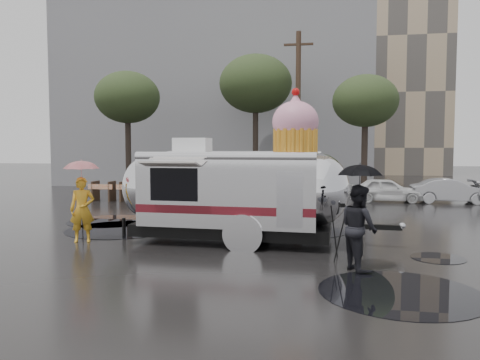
% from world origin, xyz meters
% --- Properties ---
extents(ground, '(120.00, 120.00, 0.00)m').
position_xyz_m(ground, '(0.00, 0.00, 0.00)').
color(ground, black).
rests_on(ground, ground).
extents(puddles, '(12.66, 10.02, 0.01)m').
position_xyz_m(puddles, '(0.27, 1.49, 0.01)').
color(puddles, black).
rests_on(puddles, ground).
extents(grey_building, '(22.00, 12.00, 13.00)m').
position_xyz_m(grey_building, '(-4.00, 24.00, 6.50)').
color(grey_building, slate).
rests_on(grey_building, ground).
extents(utility_pole, '(1.60, 0.28, 9.00)m').
position_xyz_m(utility_pole, '(2.50, 14.00, 4.62)').
color(utility_pole, '#473323').
rests_on(utility_pole, ground).
extents(tree_left, '(3.64, 3.64, 6.95)m').
position_xyz_m(tree_left, '(-7.00, 13.00, 5.48)').
color(tree_left, '#382D26').
rests_on(tree_left, ground).
extents(tree_mid, '(4.20, 4.20, 8.03)m').
position_xyz_m(tree_mid, '(0.00, 15.00, 6.34)').
color(tree_mid, '#382D26').
rests_on(tree_mid, ground).
extents(tree_right, '(3.36, 3.36, 6.42)m').
position_xyz_m(tree_right, '(6.00, 13.00, 5.06)').
color(tree_right, '#382D26').
rests_on(tree_right, ground).
extents(barricade_row, '(4.30, 0.80, 1.00)m').
position_xyz_m(barricade_row, '(-5.55, 9.96, 0.52)').
color(barricade_row, '#473323').
rests_on(barricade_row, ground).
extents(airstream_trailer, '(8.24, 3.21, 4.43)m').
position_xyz_m(airstream_trailer, '(1.47, 1.14, 1.56)').
color(airstream_trailer, silver).
rests_on(airstream_trailer, ground).
extents(person_left, '(0.79, 0.66, 1.87)m').
position_xyz_m(person_left, '(-2.86, 0.26, 0.93)').
color(person_left, gold).
rests_on(person_left, ground).
extents(umbrella_pink, '(1.20, 1.20, 2.37)m').
position_xyz_m(umbrella_pink, '(-2.86, 0.26, 1.96)').
color(umbrella_pink, pink).
rests_on(umbrella_pink, ground).
extents(person_right, '(0.85, 1.04, 1.90)m').
position_xyz_m(person_right, '(4.71, -1.52, 0.95)').
color(person_right, black).
rests_on(person_right, ground).
extents(umbrella_black, '(1.21, 1.21, 2.38)m').
position_xyz_m(umbrella_black, '(4.71, -1.52, 1.96)').
color(umbrella_black, black).
rests_on(umbrella_black, ground).
extents(tripod, '(0.56, 0.54, 1.38)m').
position_xyz_m(tripod, '(4.38, -0.64, 0.80)').
color(tripod, black).
rests_on(tripod, ground).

